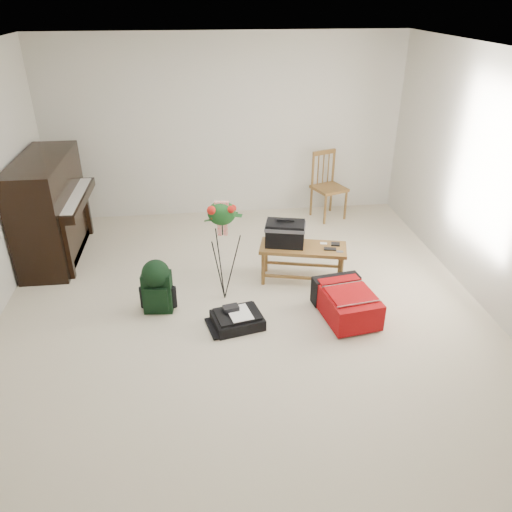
{
  "coord_description": "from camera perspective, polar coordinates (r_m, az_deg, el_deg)",
  "views": [
    {
      "loc": [
        -0.39,
        -4.2,
        2.95
      ],
      "look_at": [
        0.15,
        0.35,
        0.5
      ],
      "focal_mm": 35.0,
      "sensor_mm": 36.0,
      "label": 1
    }
  ],
  "objects": [
    {
      "name": "dining_chair",
      "position": [
        7.29,
        8.32,
        7.91
      ],
      "size": [
        0.54,
        0.54,
        0.96
      ],
      "rotation": [
        0.0,
        0.0,
        0.37
      ],
      "color": "brown",
      "rests_on": "floor"
    },
    {
      "name": "green_backpack",
      "position": [
        5.16,
        -11.27,
        -3.14
      ],
      "size": [
        0.31,
        0.28,
        0.58
      ],
      "rotation": [
        0.0,
        0.0,
        -0.1
      ],
      "color": "black",
      "rests_on": "floor"
    },
    {
      "name": "flower_stand",
      "position": [
        5.15,
        -3.78,
        0.49
      ],
      "size": [
        0.42,
        0.42,
        1.16
      ],
      "rotation": [
        0.0,
        0.0,
        -0.16
      ],
      "color": "black",
      "rests_on": "floor"
    },
    {
      "name": "ceiling",
      "position": [
        4.24,
        -1.61,
        22.03
      ],
      "size": [
        5.0,
        5.5,
        0.01
      ],
      "primitive_type": "cube",
      "color": "white",
      "rests_on": "wall_back"
    },
    {
      "name": "floor",
      "position": [
        5.15,
        -1.24,
        -6.83
      ],
      "size": [
        5.0,
        5.5,
        0.01
      ],
      "primitive_type": "cube",
      "color": "beige",
      "rests_on": "ground"
    },
    {
      "name": "wall_back",
      "position": [
        7.17,
        -3.57,
        14.37
      ],
      "size": [
        5.0,
        0.04,
        2.5
      ],
      "primitive_type": "cube",
      "color": "beige",
      "rests_on": "floor"
    },
    {
      "name": "wall_right",
      "position": [
        5.37,
        26.39,
        6.71
      ],
      "size": [
        0.04,
        5.5,
        2.5
      ],
      "primitive_type": "cube",
      "color": "beige",
      "rests_on": "floor"
    },
    {
      "name": "red_suitcase",
      "position": [
        5.18,
        10.15,
        -4.95
      ],
      "size": [
        0.58,
        0.78,
        0.31
      ],
      "rotation": [
        0.0,
        0.0,
        0.15
      ],
      "color": "#A50C07",
      "rests_on": "floor"
    },
    {
      "name": "black_duffel",
      "position": [
        4.98,
        -2.15,
        -7.19
      ],
      "size": [
        0.55,
        0.47,
        0.2
      ],
      "rotation": [
        0.0,
        0.0,
        0.22
      ],
      "color": "black",
      "rests_on": "floor"
    },
    {
      "name": "piano",
      "position": [
        6.52,
        -22.35,
        4.8
      ],
      "size": [
        0.71,
        1.5,
        1.25
      ],
      "color": "black",
      "rests_on": "floor"
    },
    {
      "name": "bench",
      "position": [
        5.52,
        3.97,
        1.94
      ],
      "size": [
        1.02,
        0.6,
        0.74
      ],
      "rotation": [
        0.0,
        0.0,
        -0.24
      ],
      "color": "brown",
      "rests_on": "floor"
    }
  ]
}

